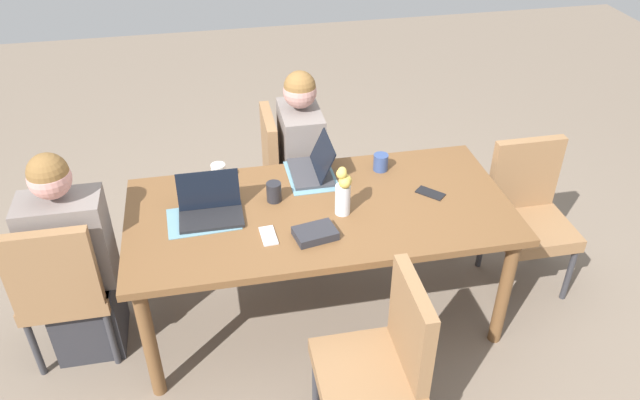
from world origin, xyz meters
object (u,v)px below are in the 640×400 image
at_px(chair_head_right_left_far, 528,209).
at_px(flower_vase, 343,190).
at_px(phone_silver, 268,236).
at_px(coffee_mug_centre_left, 274,192).
at_px(phone_black, 430,193).
at_px(chair_near_right_near, 383,358).
at_px(book_red_cover, 315,233).
at_px(laptop_far_left_near, 314,167).
at_px(coffee_mug_near_left, 219,173).
at_px(chair_head_left_left_mid, 63,283).
at_px(chair_far_left_near, 289,170).
at_px(person_head_left_left_mid, 76,268).
at_px(person_far_left_near, 301,170).
at_px(coffee_mug_near_right, 381,162).
at_px(dining_table, 320,220).
at_px(laptop_head_left_left_mid, 210,208).

height_order(chair_head_right_left_far, flower_vase, flower_vase).
bearing_deg(phone_silver, flower_vase, -76.80).
distance_m(coffee_mug_centre_left, phone_black, 0.84).
bearing_deg(chair_near_right_near, book_red_cover, 107.80).
height_order(laptop_far_left_near, book_red_cover, laptop_far_left_near).
relative_size(flower_vase, coffee_mug_near_left, 2.70).
distance_m(laptop_far_left_near, coffee_mug_centre_left, 0.34).
bearing_deg(chair_head_left_left_mid, phone_silver, -8.01).
xyz_separation_m(chair_head_left_left_mid, chair_head_right_left_far, (2.60, 0.14, 0.00)).
xyz_separation_m(chair_far_left_near, person_head_left_left_mid, (-1.22, -0.77, 0.03)).
bearing_deg(person_head_left_left_mid, chair_head_right_left_far, 1.45).
bearing_deg(chair_head_right_left_far, chair_head_left_left_mid, -176.94).
bearing_deg(phone_black, phone_silver, 58.62).
distance_m(flower_vase, coffee_mug_near_left, 0.75).
relative_size(person_far_left_near, phone_silver, 7.97).
bearing_deg(coffee_mug_near_right, person_far_left_near, 131.17).
bearing_deg(dining_table, chair_near_right_near, -81.80).
bearing_deg(coffee_mug_near_left, flower_vase, -35.79).
bearing_deg(chair_head_left_left_mid, laptop_head_left_left_mid, 6.11).
height_order(dining_table, person_far_left_near, person_far_left_near).
relative_size(laptop_far_left_near, coffee_mug_centre_left, 3.00).
xyz_separation_m(chair_far_left_near, laptop_far_left_near, (0.08, -0.47, 0.29)).
distance_m(person_far_left_near, phone_black, 0.96).
bearing_deg(laptop_head_left_left_mid, coffee_mug_centre_left, 12.41).
bearing_deg(phone_black, coffee_mug_near_left, 28.27).
height_order(chair_near_right_near, phone_silver, chair_near_right_near).
bearing_deg(person_head_left_left_mid, laptop_far_left_near, 12.97).
height_order(chair_near_right_near, coffee_mug_near_right, chair_near_right_near).
bearing_deg(laptop_far_left_near, laptop_head_left_left_mid, -153.70).
relative_size(coffee_mug_near_right, book_red_cover, 0.48).
distance_m(chair_far_left_near, coffee_mug_near_right, 0.74).
bearing_deg(chair_far_left_near, person_far_left_near, -38.76).
bearing_deg(coffee_mug_near_right, phone_black, -55.88).
xyz_separation_m(flower_vase, coffee_mug_centre_left, (-0.33, 0.18, -0.09)).
relative_size(laptop_head_left_left_mid, coffee_mug_near_left, 3.17).
height_order(coffee_mug_centre_left, phone_silver, coffee_mug_centre_left).
height_order(chair_head_left_left_mid, coffee_mug_near_left, chair_head_left_left_mid).
xyz_separation_m(dining_table, chair_head_left_left_mid, (-1.33, -0.04, -0.17)).
bearing_deg(person_far_left_near, coffee_mug_near_right, -48.83).
height_order(dining_table, chair_near_right_near, chair_near_right_near).
relative_size(dining_table, person_far_left_near, 1.67).
bearing_deg(coffee_mug_near_right, coffee_mug_centre_left, -163.50).
bearing_deg(chair_head_left_left_mid, chair_far_left_near, 33.35).
xyz_separation_m(coffee_mug_near_right, phone_black, (0.20, -0.29, -0.04)).
bearing_deg(laptop_head_left_left_mid, person_far_left_near, 50.14).
xyz_separation_m(chair_far_left_near, phone_silver, (-0.25, -0.99, 0.26)).
distance_m(chair_near_right_near, phone_black, 1.00).
relative_size(laptop_head_left_left_mid, phone_silver, 2.13).
bearing_deg(coffee_mug_near_left, chair_far_left_near, 44.11).
relative_size(dining_table, chair_head_right_left_far, 2.21).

